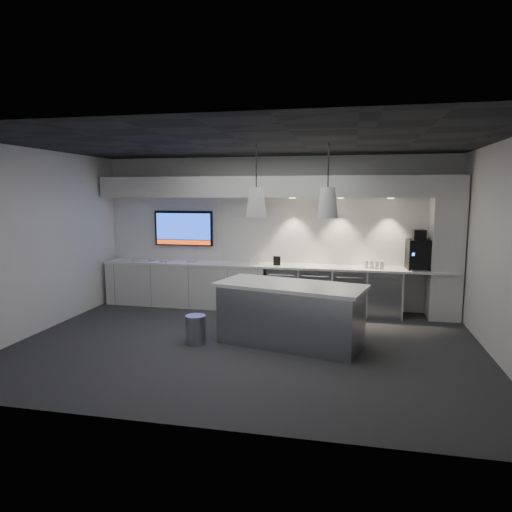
% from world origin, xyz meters
% --- Properties ---
extents(floor, '(7.00, 7.00, 0.00)m').
position_xyz_m(floor, '(0.00, 0.00, 0.00)').
color(floor, '#2F2F32').
rests_on(floor, ground).
extents(ceiling, '(7.00, 7.00, 0.00)m').
position_xyz_m(ceiling, '(0.00, 0.00, 3.00)').
color(ceiling, black).
rests_on(ceiling, wall_back).
extents(wall_back, '(7.00, 0.00, 7.00)m').
position_xyz_m(wall_back, '(0.00, 2.50, 1.50)').
color(wall_back, white).
rests_on(wall_back, floor).
extents(wall_front, '(7.00, 0.00, 7.00)m').
position_xyz_m(wall_front, '(0.00, -2.50, 1.50)').
color(wall_front, white).
rests_on(wall_front, floor).
extents(wall_left, '(0.00, 7.00, 7.00)m').
position_xyz_m(wall_left, '(-3.50, 0.00, 1.50)').
color(wall_left, white).
rests_on(wall_left, floor).
extents(wall_right, '(0.00, 7.00, 7.00)m').
position_xyz_m(wall_right, '(3.50, 0.00, 1.50)').
color(wall_right, white).
rests_on(wall_right, floor).
extents(back_counter, '(6.80, 0.65, 0.04)m').
position_xyz_m(back_counter, '(0.00, 2.17, 0.88)').
color(back_counter, white).
rests_on(back_counter, left_base_cabinets).
extents(left_base_cabinets, '(3.30, 0.63, 0.86)m').
position_xyz_m(left_base_cabinets, '(-1.75, 2.17, 0.43)').
color(left_base_cabinets, silver).
rests_on(left_base_cabinets, floor).
extents(fridge_unit_a, '(0.60, 0.61, 0.85)m').
position_xyz_m(fridge_unit_a, '(0.25, 2.17, 0.42)').
color(fridge_unit_a, '#909398').
rests_on(fridge_unit_a, floor).
extents(fridge_unit_b, '(0.60, 0.61, 0.85)m').
position_xyz_m(fridge_unit_b, '(0.88, 2.17, 0.42)').
color(fridge_unit_b, '#909398').
rests_on(fridge_unit_b, floor).
extents(fridge_unit_c, '(0.60, 0.61, 0.85)m').
position_xyz_m(fridge_unit_c, '(1.51, 2.17, 0.42)').
color(fridge_unit_c, '#909398').
rests_on(fridge_unit_c, floor).
extents(fridge_unit_d, '(0.60, 0.61, 0.85)m').
position_xyz_m(fridge_unit_d, '(2.14, 2.17, 0.42)').
color(fridge_unit_d, '#909398').
rests_on(fridge_unit_d, floor).
extents(backsplash, '(4.60, 0.03, 1.30)m').
position_xyz_m(backsplash, '(1.20, 2.48, 1.55)').
color(backsplash, silver).
rests_on(backsplash, wall_back).
extents(soffit, '(6.90, 0.60, 0.40)m').
position_xyz_m(soffit, '(0.00, 2.20, 2.40)').
color(soffit, silver).
rests_on(soffit, wall_back).
extents(column, '(0.55, 0.55, 2.60)m').
position_xyz_m(column, '(3.20, 2.20, 1.30)').
color(column, silver).
rests_on(column, floor).
extents(wall_tv, '(1.25, 0.07, 0.72)m').
position_xyz_m(wall_tv, '(-1.90, 2.45, 1.56)').
color(wall_tv, black).
rests_on(wall_tv, wall_back).
extents(island, '(2.37, 1.45, 0.93)m').
position_xyz_m(island, '(0.64, 0.17, 0.47)').
color(island, '#909398').
rests_on(island, floor).
extents(bin, '(0.40, 0.40, 0.44)m').
position_xyz_m(bin, '(-0.78, -0.08, 0.22)').
color(bin, '#909398').
rests_on(bin, floor).
extents(coffee_machine, '(0.43, 0.59, 0.72)m').
position_xyz_m(coffee_machine, '(2.73, 2.20, 1.20)').
color(coffee_machine, black).
rests_on(coffee_machine, back_counter).
extents(sign_black, '(0.14, 0.03, 0.18)m').
position_xyz_m(sign_black, '(0.13, 2.08, 0.99)').
color(sign_black, black).
rests_on(sign_black, back_counter).
extents(sign_white, '(0.18, 0.04, 0.14)m').
position_xyz_m(sign_white, '(-0.32, 2.10, 0.97)').
color(sign_white, white).
rests_on(sign_white, back_counter).
extents(cup_cluster, '(0.35, 0.16, 0.14)m').
position_xyz_m(cup_cluster, '(1.95, 2.14, 0.97)').
color(cup_cluster, white).
rests_on(cup_cluster, back_counter).
extents(tray_a, '(0.20, 0.20, 0.02)m').
position_xyz_m(tray_a, '(-2.82, 2.10, 0.91)').
color(tray_a, '#B6B6B6').
rests_on(tray_a, back_counter).
extents(tray_b, '(0.16, 0.16, 0.02)m').
position_xyz_m(tray_b, '(-2.47, 2.17, 0.91)').
color(tray_b, '#B6B6B6').
rests_on(tray_b, back_counter).
extents(tray_c, '(0.17, 0.17, 0.02)m').
position_xyz_m(tray_c, '(-2.17, 2.09, 0.91)').
color(tray_c, '#B6B6B6').
rests_on(tray_c, back_counter).
extents(tray_d, '(0.18, 0.18, 0.02)m').
position_xyz_m(tray_d, '(-1.63, 2.17, 0.91)').
color(tray_d, '#B6B6B6').
rests_on(tray_d, back_counter).
extents(pendant_left, '(0.31, 0.31, 1.14)m').
position_xyz_m(pendant_left, '(0.12, 0.17, 2.15)').
color(pendant_left, silver).
rests_on(pendant_left, ceiling).
extents(pendant_right, '(0.31, 0.31, 1.14)m').
position_xyz_m(pendant_right, '(1.17, 0.17, 2.15)').
color(pendant_right, silver).
rests_on(pendant_right, ceiling).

